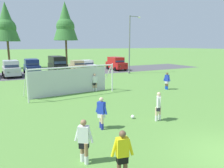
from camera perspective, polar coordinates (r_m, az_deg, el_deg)
The scene contains 19 objects.
ground_plane at distance 21.24m, azimuth -6.47°, elevation -0.99°, with size 400.00×400.00×0.00m, color #598C3D.
parking_lot_strip at distance 33.16m, azimuth -14.54°, elevation 2.89°, with size 52.00×8.40×0.01m, color #4C4C51.
soccer_ball at distance 12.47m, azimuth 5.59°, elevation -8.75°, with size 0.22×0.22×0.22m.
soccer_goal at distance 18.29m, azimuth -10.97°, elevation 1.13°, with size 7.56×2.57×2.57m.
referee at distance 6.97m, azimuth 2.79°, elevation -18.60°, with size 0.72×0.31×1.64m.
player_striker_near at distance 19.43m, azimuth -4.67°, elevation 0.43°, with size 0.74×0.27×1.64m.
player_midfield_center at distance 20.82m, azimuth 14.53°, elevation 0.80°, with size 0.38×0.73×1.64m.
player_defender_far at distance 7.89m, azimuth -7.56°, elevation -15.04°, with size 0.60×0.56×1.64m.
player_winger_left at distance 10.79m, azimuth -2.86°, elevation -7.81°, with size 0.41×0.71×1.64m.
player_trailing_back at distance 12.18m, azimuth 12.36°, elevation -5.90°, with size 0.60×0.57×1.64m.
parked_car_slot_left at distance 31.34m, azimuth -25.50°, elevation 3.82°, with size 2.28×4.68×2.16m.
parked_car_slot_center_left at distance 33.14m, azimuth -20.75°, elevation 4.47°, with size 2.20×4.63×2.16m.
parked_car_slot_center at distance 32.97m, azimuth -14.50°, elevation 5.19°, with size 2.25×4.83×2.52m.
parked_car_slot_center_right at distance 34.88m, azimuth -9.24°, elevation 4.89°, with size 2.08×4.22×1.72m.
parked_car_slot_right at distance 35.40m, azimuth -6.79°, elevation 5.03°, with size 2.13×4.25×1.72m.
parked_car_slot_far_right at distance 36.13m, azimuth 1.12°, elevation 5.59°, with size 2.23×4.65×2.16m.
tree_left_edge at distance 42.84m, azimuth -26.61°, elevation 14.46°, with size 4.34×4.34×11.57m.
tree_mid_left at distance 42.26m, azimuth -12.46°, elevation 15.89°, with size 4.55×4.55×12.13m.
street_lamp at distance 31.57m, azimuth 4.97°, elevation 10.65°, with size 2.00×0.32×8.33m.
Camera 1 is at (-7.59, -4.39, 4.21)m, focal length 34.00 mm.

